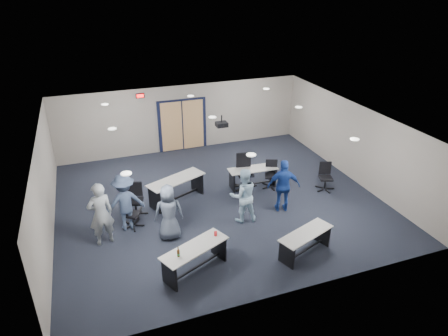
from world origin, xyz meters
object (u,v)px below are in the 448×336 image
object	(u,v)px
chair_back_a	(135,200)
table_front_left	(195,255)
person_plaid	(169,212)
table_back_right	(253,174)
chair_back_d	(271,175)
person_navy	(284,186)
chair_back_c	(245,172)
chair_loose_right	(326,177)
person_back	(125,202)
chair_loose_left	(132,213)
person_gray	(101,214)
person_lightblue	(243,195)
table_back_left	(176,186)
table_front_right	(306,239)

from	to	relation	value
chair_back_a	table_front_left	bearing A→B (deg)	-55.81
person_plaid	table_back_right	bearing A→B (deg)	-141.89
chair_back_d	person_plaid	size ratio (longest dim) A/B	0.59
table_back_right	person_navy	xyz separation A→B (m)	(0.26, -1.72, 0.38)
table_front_left	chair_back_c	bearing A→B (deg)	27.55
table_back_right	chair_back_d	distance (m)	0.63
chair_loose_right	person_navy	bearing A→B (deg)	-143.22
chair_back_c	person_back	distance (m)	4.26
chair_loose_left	table_back_right	bearing A→B (deg)	-38.57
table_back_right	person_plaid	size ratio (longest dim) A/B	1.05
person_gray	person_lightblue	world-z (taller)	person_gray
chair_back_c	person_gray	distance (m)	5.05
table_back_right	chair_loose_left	distance (m)	4.38
chair_back_a	person_back	xyz separation A→B (m)	(-0.34, -0.63, 0.35)
table_back_left	chair_back_a	size ratio (longest dim) A/B	1.99
chair_back_d	person_lightblue	world-z (taller)	person_lightblue
table_front_right	person_navy	xyz separation A→B (m)	(0.45, 2.14, 0.40)
chair_loose_right	chair_back_c	bearing A→B (deg)	175.61
person_navy	person_lightblue	bearing A→B (deg)	21.83
table_back_left	person_gray	xyz separation A→B (m)	(-2.40, -1.52, 0.38)
person_plaid	table_front_right	bearing A→B (deg)	156.59
chair_back_c	chair_loose_right	xyz separation A→B (m)	(2.52, -1.04, -0.13)
table_back_right	table_front_left	bearing A→B (deg)	-128.51
chair_back_d	person_gray	distance (m)	5.83
chair_loose_right	person_lightblue	bearing A→B (deg)	-148.79
person_gray	person_navy	xyz separation A→B (m)	(5.34, -0.13, -0.07)
person_lightblue	table_front_right	bearing A→B (deg)	121.12
chair_back_c	person_navy	bearing A→B (deg)	-63.00
person_navy	person_back	distance (m)	4.70
table_front_left	table_front_right	xyz separation A→B (m)	(2.89, -0.31, -0.05)
table_back_right	person_navy	world-z (taller)	person_navy
chair_back_a	person_navy	bearing A→B (deg)	0.27
table_front_left	chair_back_c	size ratio (longest dim) A/B	1.54
table_back_right	chair_back_a	bearing A→B (deg)	-171.16
table_front_right	person_gray	distance (m)	5.42
chair_back_a	person_plaid	bearing A→B (deg)	-47.87
table_front_right	chair_loose_right	distance (m)	3.70
chair_loose_left	person_back	bearing A→B (deg)	130.89
table_back_left	table_back_right	distance (m)	2.68
chair_back_d	chair_loose_right	size ratio (longest dim) A/B	1.00
table_back_right	person_back	distance (m)	4.55
table_front_left	person_lightblue	distance (m)	2.63
table_front_left	chair_back_c	distance (m)	4.50
chair_loose_right	person_lightblue	distance (m)	3.44
chair_back_a	person_back	bearing A→B (deg)	-102.03
chair_loose_left	person_navy	xyz separation A→B (m)	(4.50, -0.64, 0.38)
chair_back_c	table_front_left	bearing A→B (deg)	-119.11
table_front_right	person_gray	size ratio (longest dim) A/B	0.93
table_front_left	table_back_right	distance (m)	4.70
table_front_left	person_plaid	world-z (taller)	person_plaid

